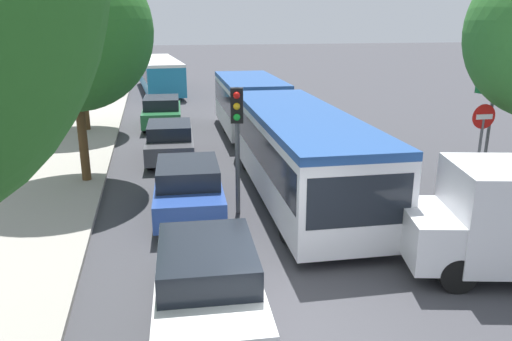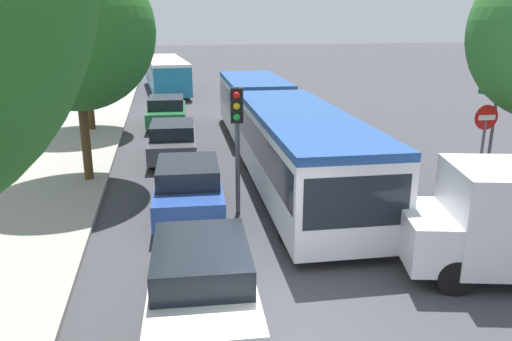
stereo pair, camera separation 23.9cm
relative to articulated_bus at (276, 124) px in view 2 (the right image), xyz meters
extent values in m
plane|color=#3D3D42|center=(-1.83, -10.09, -1.46)|extent=(200.00, 200.00, 0.00)
cube|color=#9E998E|center=(-7.48, 5.03, -1.39)|extent=(3.20, 40.25, 0.14)
cube|color=silver|center=(-0.10, -3.67, -0.16)|extent=(2.82, 9.56, 2.05)
cube|color=black|center=(-0.10, -3.67, 0.21)|extent=(2.82, 9.18, 0.90)
cube|color=#234C93|center=(-0.10, -3.67, 0.97)|extent=(2.82, 9.56, 0.20)
cube|color=silver|center=(0.15, 5.32, -0.16)|extent=(2.73, 6.56, 2.05)
cube|color=black|center=(0.15, 5.32, 0.21)|extent=(2.74, 6.30, 0.90)
cube|color=#234C93|center=(0.15, 5.32, 0.97)|extent=(2.73, 6.56, 0.20)
cylinder|color=black|center=(0.04, 1.57, -0.16)|extent=(1.91, 1.05, 1.88)
cube|color=black|center=(-0.24, -8.37, 0.09)|extent=(2.24, 0.16, 1.10)
cylinder|color=black|center=(0.88, -6.73, -0.96)|extent=(0.33, 1.01, 1.00)
cylinder|color=black|center=(-1.26, -6.67, -0.96)|extent=(0.33, 1.01, 1.00)
cylinder|color=black|center=(1.05, -0.66, -0.96)|extent=(0.33, 1.01, 1.00)
cylinder|color=black|center=(-1.09, -0.60, -0.96)|extent=(0.33, 1.01, 1.00)
cylinder|color=black|center=(1.22, 5.29, -0.96)|extent=(0.33, 1.01, 1.00)
cylinder|color=black|center=(-0.92, 5.35, -0.96)|extent=(0.33, 1.01, 1.00)
cube|color=teal|center=(-3.65, 20.16, -0.24)|extent=(3.17, 11.08, 1.90)
cube|color=black|center=(-3.65, 20.16, 0.10)|extent=(3.15, 10.53, 0.80)
cube|color=silver|center=(-3.65, 20.16, 0.80)|extent=(3.17, 11.08, 0.19)
cylinder|color=black|center=(-4.92, 23.69, -0.98)|extent=(0.35, 0.97, 0.95)
cylinder|color=black|center=(-2.88, 23.83, -0.98)|extent=(0.35, 0.97, 0.95)
cylinder|color=black|center=(-4.45, 16.81, -0.98)|extent=(0.35, 0.97, 0.95)
cylinder|color=black|center=(-2.41, 16.95, -0.98)|extent=(0.35, 0.97, 0.95)
cube|color=white|center=(-3.47, -9.47, -0.87)|extent=(1.97, 4.22, 0.67)
cube|color=black|center=(-3.48, -9.57, -0.28)|extent=(1.72, 2.25, 0.51)
cylinder|color=black|center=(-4.14, -8.11, -1.14)|extent=(0.25, 0.64, 0.63)
cylinder|color=black|center=(-2.67, -8.19, -1.14)|extent=(0.25, 0.64, 0.63)
cube|color=#284799|center=(-3.42, -4.33, -0.87)|extent=(1.96, 4.20, 0.67)
cube|color=black|center=(-3.42, -4.43, -0.28)|extent=(1.72, 2.24, 0.51)
cylinder|color=black|center=(-4.08, -2.98, -1.14)|extent=(0.25, 0.64, 0.63)
cylinder|color=black|center=(-2.61, -3.06, -1.14)|extent=(0.25, 0.64, 0.63)
cylinder|color=black|center=(-4.22, -5.61, -1.14)|extent=(0.25, 0.64, 0.63)
cylinder|color=black|center=(-2.76, -5.69, -1.14)|extent=(0.25, 0.64, 0.63)
cube|color=#47474C|center=(-3.68, 1.29, -0.88)|extent=(1.92, 4.11, 0.65)
cube|color=black|center=(-3.69, 1.20, -0.31)|extent=(1.68, 2.19, 0.50)
cylinder|color=black|center=(-4.33, 2.61, -1.15)|extent=(0.24, 0.62, 0.61)
cylinder|color=black|center=(-2.90, 2.54, -1.15)|extent=(0.24, 0.62, 0.61)
cylinder|color=black|center=(-4.47, 0.05, -1.15)|extent=(0.24, 0.62, 0.61)
cylinder|color=black|center=(-3.04, -0.03, -1.15)|extent=(0.24, 0.62, 0.61)
cube|color=#236638|center=(-3.82, 7.40, -0.85)|extent=(2.01, 4.31, 0.68)
cube|color=black|center=(-3.83, 7.30, -0.25)|extent=(1.76, 2.30, 0.52)
cylinder|color=black|center=(-4.50, 8.79, -1.13)|extent=(0.26, 0.65, 0.64)
cylinder|color=black|center=(-3.00, 8.71, -1.13)|extent=(0.26, 0.65, 0.64)
cylinder|color=black|center=(-4.65, 6.09, -1.13)|extent=(0.26, 0.65, 0.64)
cylinder|color=black|center=(-3.14, 6.01, -1.13)|extent=(0.26, 0.65, 0.64)
cube|color=silver|center=(1.13, -8.69, -0.62)|extent=(1.30, 2.05, 1.00)
cylinder|color=black|center=(1.33, -9.60, -1.10)|extent=(0.76, 0.39, 0.72)
cylinder|color=black|center=(1.70, -7.96, -1.10)|extent=(0.76, 0.39, 0.72)
cylinder|color=#56595E|center=(-2.11, -4.66, 0.24)|extent=(0.12, 0.12, 3.40)
cube|color=black|center=(-2.11, -4.66, 1.49)|extent=(0.36, 0.30, 0.90)
sphere|color=red|center=(-2.14, -4.81, 1.77)|extent=(0.18, 0.18, 0.18)
sphere|color=#EAAD14|center=(-2.14, -4.81, 1.49)|extent=(0.18, 0.18, 0.18)
sphere|color=green|center=(-2.14, -4.81, 1.21)|extent=(0.18, 0.18, 0.18)
cylinder|color=#56595E|center=(4.80, -5.06, -0.26)|extent=(0.08, 0.08, 2.40)
cylinder|color=red|center=(4.80, -5.06, 1.01)|extent=(0.70, 0.03, 0.70)
cube|color=white|center=(4.80, -5.08, 1.01)|extent=(0.50, 0.04, 0.14)
cylinder|color=#56595E|center=(6.05, -3.69, 0.34)|extent=(0.10, 0.10, 3.60)
cube|color=#197A38|center=(6.05, -3.69, 1.84)|extent=(0.38, 1.38, 0.28)
cube|color=#197A38|center=(6.05, -3.69, 1.50)|extent=(0.38, 1.38, 0.28)
cylinder|color=#51381E|center=(-6.44, -1.20, 0.03)|extent=(0.28, 0.28, 2.96)
ellipsoid|color=#286623|center=(-6.44, -1.20, 3.30)|extent=(4.77, 4.77, 4.78)
cylinder|color=#51381E|center=(-7.33, 6.77, -0.17)|extent=(0.35, 0.35, 2.57)
ellipsoid|color=#3D7F38|center=(-7.33, 6.77, 3.04)|extent=(4.79, 4.79, 5.14)
ellipsoid|color=#286623|center=(-7.79, 6.61, 2.27)|extent=(2.88, 2.88, 2.83)
camera|label=1|loc=(-4.21, -17.22, 3.61)|focal=35.00mm
camera|label=2|loc=(-3.97, -17.27, 3.61)|focal=35.00mm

